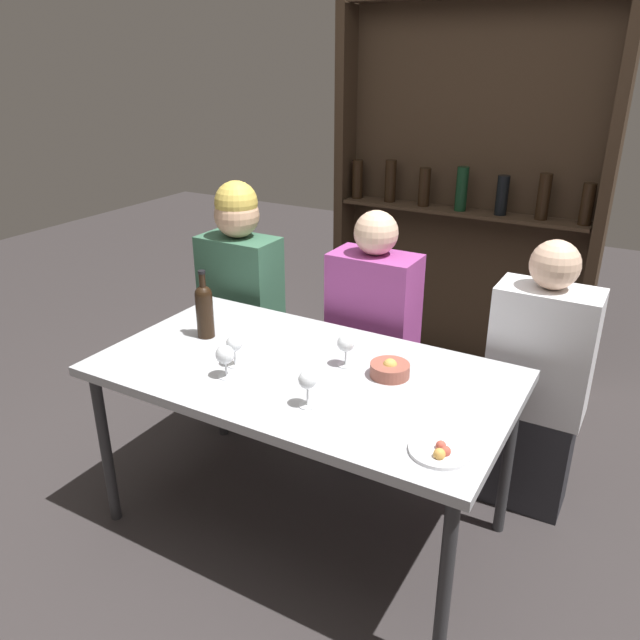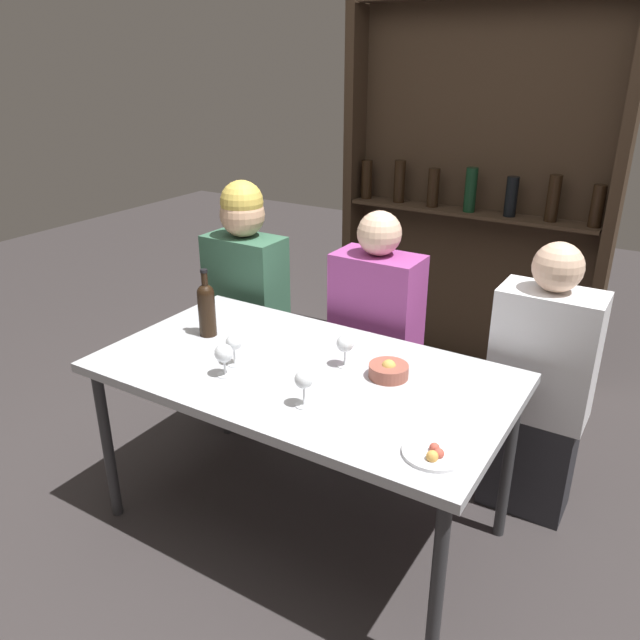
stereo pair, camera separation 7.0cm
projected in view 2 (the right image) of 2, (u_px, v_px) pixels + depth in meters
The scene contains 13 objects.
ground_plane at pixel (304, 522), 2.60m from camera, with size 10.00×10.00×0.00m, color #332D2D.
dining_table at pixel (302, 381), 2.34m from camera, with size 1.54×0.85×0.72m.
wine_rack_wall at pixel (476, 169), 3.57m from camera, with size 1.59×0.21×2.35m.
wine_bottle at pixel (207, 307), 2.55m from camera, with size 0.07×0.07×0.29m.
wine_glass_0 at pixel (304, 381), 2.04m from camera, with size 0.06×0.06×0.13m.
wine_glass_1 at pixel (345, 345), 2.30m from camera, with size 0.07×0.07×0.12m.
wine_glass_2 at pixel (234, 344), 2.32m from camera, with size 0.06×0.06×0.12m.
wine_glass_3 at pixel (224, 354), 2.23m from camera, with size 0.07×0.07×0.12m.
food_plate_0 at pixel (434, 453), 1.81m from camera, with size 0.19×0.19×0.04m.
snack_bowl at pixel (389, 370), 2.25m from camera, with size 0.14×0.14×0.07m.
seated_person_left at pixel (247, 304), 3.19m from camera, with size 0.39×0.22×1.25m.
seated_person_center at pixel (375, 347), 2.86m from camera, with size 0.38×0.22×1.20m.
seated_person_right at pixel (538, 392), 2.51m from camera, with size 0.39×0.22×1.17m.
Camera 2 is at (1.14, -1.72, 1.80)m, focal length 35.00 mm.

